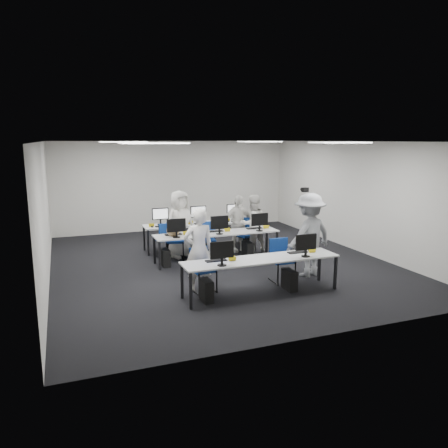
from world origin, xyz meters
name	(u,v)px	position (x,y,z in m)	size (l,w,h in m)	color
room	(220,204)	(0.00, 0.00, 1.50)	(9.00, 9.02, 3.00)	black
ceiling_panels	(220,142)	(0.00, 0.00, 2.98)	(5.20, 4.60, 0.02)	white
desk_front	(261,261)	(0.00, -2.40, 0.68)	(3.20, 0.70, 0.73)	#B0B3B5
desk_mid	(217,235)	(0.00, 0.20, 0.68)	(3.20, 0.70, 0.73)	#B0B3B5
desk_back	(200,225)	(0.00, 1.60, 0.68)	(3.20, 0.70, 0.73)	#B0B3B5
equipment_front	(253,278)	(-0.19, -2.42, 0.36)	(2.51, 0.41, 1.19)	#0D1EAC
equipment_mid	(210,248)	(-0.19, 0.18, 0.36)	(2.91, 0.41, 1.19)	white
equipment_back	(207,235)	(0.19, 1.62, 0.36)	(2.91, 0.41, 1.19)	white
chair_0	(203,278)	(-1.04, -1.84, 0.28)	(0.50, 0.53, 0.89)	navy
chair_1	(282,268)	(0.76, -1.86, 0.29)	(0.47, 0.51, 0.92)	navy
chair_2	(175,247)	(-0.95, 0.75, 0.30)	(0.59, 0.62, 0.95)	navy
chair_3	(208,246)	(-0.08, 0.74, 0.26)	(0.47, 0.50, 0.83)	navy
chair_4	(245,241)	(1.06, 0.88, 0.27)	(0.56, 0.58, 0.87)	navy
chair_5	(164,245)	(-1.16, 1.12, 0.29)	(0.53, 0.56, 0.92)	navy
chair_6	(205,243)	(-0.07, 0.99, 0.29)	(0.48, 0.52, 0.91)	navy
chair_7	(241,238)	(1.06, 1.13, 0.29)	(0.59, 0.62, 0.93)	navy
handbag	(173,230)	(-1.13, 0.19, 0.88)	(0.37, 0.24, 0.30)	tan
student_0	(199,250)	(-1.10, -1.75, 0.85)	(0.62, 0.41, 1.70)	beige
student_1	(253,224)	(1.21, 0.69, 0.79)	(0.77, 0.60, 1.58)	beige
student_2	(180,224)	(-0.78, 0.90, 0.88)	(0.86, 0.56, 1.75)	beige
student_3	(238,224)	(0.85, 0.88, 0.78)	(0.92, 0.38, 1.56)	beige
photographer	(309,235)	(1.52, -1.70, 0.94)	(1.22, 0.70, 1.88)	gray
dslr_camera	(305,190)	(1.47, -1.52, 1.95)	(0.14, 0.18, 0.10)	black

